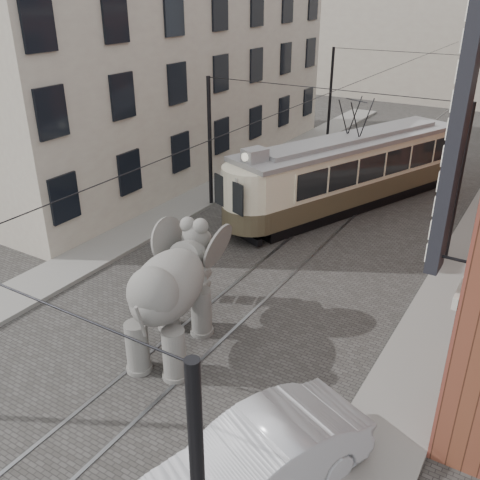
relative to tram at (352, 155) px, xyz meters
The scene contains 9 objects.
ground 9.62m from the tram, 89.83° to the right, with size 120.00×120.00×0.00m, color #3E3B39.
tram_rails 9.62m from the tram, 89.83° to the right, with size 1.54×80.00×0.02m, color slate, non-canonical shape.
sidewalk_right 11.34m from the tram, 57.02° to the right, with size 2.00×60.00×0.15m, color slate.
sidewalk_left 11.58m from the tram, 124.86° to the right, with size 2.00×60.00×0.15m, color slate.
stucco_building 11.27m from the tram, behind, with size 7.00×24.00×10.00m, color #9E9183.
catenary 4.32m from the tram, 92.29° to the right, with size 11.00×30.20×6.00m, color black, non-canonical shape.
tram is the anchor object (origin of this frame).
elephant 13.19m from the tram, 90.97° to the right, with size 2.99×5.43×3.32m, color #5F5D58, non-canonical shape.
parked_car 16.71m from the tram, 75.24° to the right, with size 1.80×5.12×1.69m, color #A1A0A5.
Camera 1 is at (7.97, -13.57, 9.54)m, focal length 40.01 mm.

